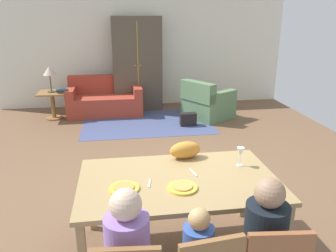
{
  "coord_description": "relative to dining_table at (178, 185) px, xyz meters",
  "views": [
    {
      "loc": [
        -0.64,
        -4.1,
        2.14
      ],
      "look_at": [
        -0.06,
        -0.27,
        0.85
      ],
      "focal_mm": 36.07,
      "sensor_mm": 36.0,
      "label": 1
    }
  ],
  "objects": [
    {
      "name": "ground_plane",
      "position": [
        0.15,
        2.21,
        -0.7
      ],
      "size": [
        6.87,
        6.67,
        0.02
      ],
      "primitive_type": "cube",
      "color": "brown"
    },
    {
      "name": "back_wall",
      "position": [
        0.15,
        5.59,
        0.66
      ],
      "size": [
        6.87,
        0.1,
        2.7
      ],
      "primitive_type": "cube",
      "color": "silver",
      "rests_on": "ground_plane"
    },
    {
      "name": "dining_table",
      "position": [
        0.0,
        0.0,
        0.0
      ],
      "size": [
        1.74,
        1.08,
        0.76
      ],
      "color": "#A48755",
      "rests_on": "ground_plane"
    },
    {
      "name": "plate_near_man",
      "position": [
        -0.48,
        -0.12,
        0.08
      ],
      "size": [
        0.25,
        0.25,
        0.02
      ],
      "primitive_type": "cylinder",
      "color": "yellow",
      "rests_on": "dining_table"
    },
    {
      "name": "pizza_near_man",
      "position": [
        -0.48,
        -0.12,
        0.09
      ],
      "size": [
        0.17,
        0.17,
        0.01
      ],
      "primitive_type": "cylinder",
      "color": "#E59445",
      "rests_on": "plate_near_man"
    },
    {
      "name": "plate_near_child",
      "position": [
        0.0,
        -0.18,
        0.08
      ],
      "size": [
        0.25,
        0.25,
        0.02
      ],
      "primitive_type": "cylinder",
      "color": "yellow",
      "rests_on": "dining_table"
    },
    {
      "name": "pizza_near_child",
      "position": [
        0.0,
        -0.18,
        0.09
      ],
      "size": [
        0.17,
        0.17,
        0.01
      ],
      "primitive_type": "cylinder",
      "color": "gold",
      "rests_on": "plate_near_child"
    },
    {
      "name": "wine_glass",
      "position": [
        0.63,
        0.18,
        0.2
      ],
      "size": [
        0.07,
        0.07,
        0.19
      ],
      "color": "silver",
      "rests_on": "dining_table"
    },
    {
      "name": "fork",
      "position": [
        -0.26,
        -0.05,
        0.07
      ],
      "size": [
        0.04,
        0.15,
        0.01
      ],
      "primitive_type": "cube",
      "rotation": [
        0.0,
        0.0,
        -0.18
      ],
      "color": "silver",
      "rests_on": "dining_table"
    },
    {
      "name": "knife",
      "position": [
        0.16,
        0.1,
        0.07
      ],
      "size": [
        0.04,
        0.17,
        0.01
      ],
      "primitive_type": "cube",
      "rotation": [
        0.0,
        0.0,
        0.17
      ],
      "color": "silver",
      "rests_on": "dining_table"
    },
    {
      "name": "person_woman",
      "position": [
        0.48,
        -0.72,
        -0.18
      ],
      "size": [
        0.31,
        0.41,
        1.11
      ],
      "color": "#393453",
      "rests_on": "ground_plane"
    },
    {
      "name": "cat",
      "position": [
        0.15,
        0.44,
        0.15
      ],
      "size": [
        0.34,
        0.21,
        0.17
      ],
      "primitive_type": "ellipsoid",
      "rotation": [
        0.0,
        0.0,
        0.16
      ],
      "color": "orange",
      "rests_on": "dining_table"
    },
    {
      "name": "area_rug",
      "position": [
        0.07,
        3.99,
        -0.69
      ],
      "size": [
        2.6,
        1.8,
        0.01
      ],
      "primitive_type": "cube",
      "color": "#434E78",
      "rests_on": "ground_plane"
    },
    {
      "name": "couch",
      "position": [
        -0.78,
        4.85,
        -0.39
      ],
      "size": [
        1.62,
        0.86,
        0.82
      ],
      "color": "#A43B29",
      "rests_on": "ground_plane"
    },
    {
      "name": "armchair",
      "position": [
        1.38,
        4.17,
        -0.37
      ],
      "size": [
        1.18,
        1.18,
        0.82
      ],
      "color": "#5A7F55",
      "rests_on": "ground_plane"
    },
    {
      "name": "armoire",
      "position": [
        -0.02,
        5.2,
        0.36
      ],
      "size": [
        1.1,
        0.59,
        2.1
      ],
      "color": "brown",
      "rests_on": "ground_plane"
    },
    {
      "name": "side_table",
      "position": [
        -1.87,
        4.59,
        -0.32
      ],
      "size": [
        0.56,
        0.56,
        0.58
      ],
      "color": "olive",
      "rests_on": "ground_plane"
    },
    {
      "name": "table_lamp",
      "position": [
        -1.87,
        4.59,
        0.31
      ],
      "size": [
        0.26,
        0.26,
        0.54
      ],
      "color": "#48462C",
      "rests_on": "side_table"
    },
    {
      "name": "book_lower",
      "position": [
        -1.65,
        4.6,
        -0.1
      ],
      "size": [
        0.22,
        0.16,
        0.03
      ],
      "primitive_type": "cube",
      "color": "#943937",
      "rests_on": "side_table"
    },
    {
      "name": "book_upper",
      "position": [
        -1.65,
        4.58,
        -0.07
      ],
      "size": [
        0.22,
        0.16,
        0.03
      ],
      "primitive_type": "cube",
      "color": "#245577",
      "rests_on": "book_lower"
    },
    {
      "name": "handbag",
      "position": [
        0.88,
        3.69,
        -0.56
      ],
      "size": [
        0.32,
        0.16,
        0.26
      ],
      "primitive_type": "cube",
      "color": "black",
      "rests_on": "ground_plane"
    }
  ]
}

